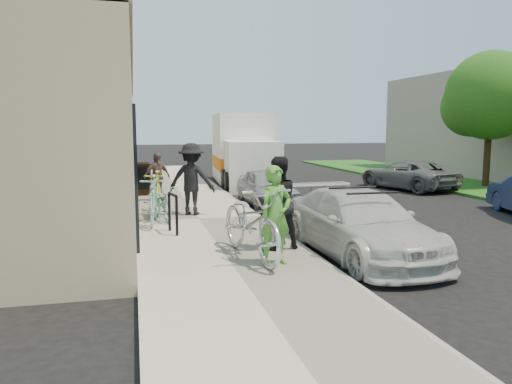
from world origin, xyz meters
TOP-DOWN VIEW (x-y plane):
  - ground at (0.00, 0.00)m, footprint 120.00×120.00m
  - sidewalk at (-2.00, 3.00)m, footprint 3.00×34.00m
  - curb at (-0.45, 3.00)m, footprint 0.12×34.00m
  - storefront at (-5.24, 7.99)m, footprint 3.60×20.00m
  - bike_rack at (-2.74, 1.47)m, footprint 0.17×0.59m
  - sandwich_board at (-3.32, 7.59)m, footprint 0.68×0.69m
  - sedan_white at (0.49, -0.68)m, footprint 1.90×4.23m
  - sedan_silver at (0.36, 5.45)m, footprint 1.39×3.32m
  - moving_truck at (0.94, 11.31)m, footprint 2.67×6.08m
  - far_car_gray at (6.62, 8.08)m, footprint 2.75×4.32m
  - median_tree at (9.70, 7.64)m, footprint 3.35×3.35m
  - tandem_bike at (-1.59, -0.84)m, footprint 1.19×2.47m
  - woman_rider at (-1.31, -1.34)m, footprint 0.68×0.57m
  - man_standing at (-1.00, -0.36)m, footprint 0.94×0.80m
  - cruiser_bike_a at (-3.09, 2.64)m, footprint 0.70×1.89m
  - cruiser_bike_b at (-2.87, 3.15)m, footprint 0.85×1.68m
  - cruiser_bike_c at (-2.96, 4.13)m, footprint 0.79×1.85m
  - bystander_a at (-2.10, 3.61)m, footprint 1.34×1.07m
  - bystander_b at (-2.84, 6.27)m, footprint 0.92×0.71m

SIDE VIEW (x-z plane):
  - ground at x=0.00m, z-range 0.00..0.00m
  - curb at x=-0.45m, z-range 0.00..0.13m
  - sidewalk at x=-2.00m, z-range 0.00..0.15m
  - far_car_gray at x=6.62m, z-range 0.00..1.11m
  - sedan_silver at x=0.36m, z-range 0.00..1.12m
  - cruiser_bike_b at x=-2.87m, z-range 0.15..0.99m
  - sedan_white at x=0.49m, z-range -0.02..1.22m
  - bike_rack at x=-2.74m, z-range 0.24..1.08m
  - cruiser_bike_c at x=-2.96m, z-range 0.15..1.22m
  - sandwich_board at x=-3.32m, z-range 0.16..1.21m
  - cruiser_bike_a at x=-3.09m, z-range 0.15..1.26m
  - tandem_bike at x=-1.59m, z-range 0.15..1.39m
  - bystander_b at x=-2.84m, z-range 0.15..1.61m
  - woman_rider at x=-1.31m, z-range 0.15..1.76m
  - man_standing at x=-1.00m, z-range 0.15..1.85m
  - bystander_a at x=-2.10m, z-range 0.15..1.97m
  - moving_truck at x=0.94m, z-range -0.16..2.75m
  - storefront at x=-5.24m, z-range 0.01..4.24m
  - median_tree at x=9.70m, z-range 0.85..5.98m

